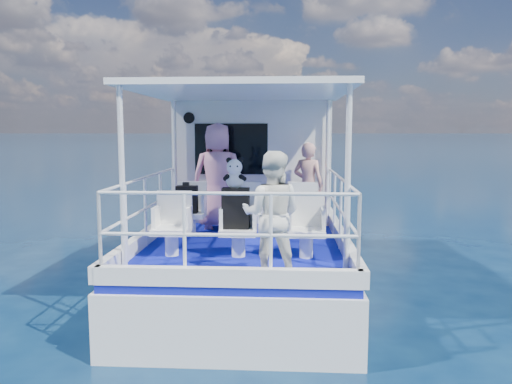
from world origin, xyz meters
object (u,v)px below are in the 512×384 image
at_px(passenger_port_fwd, 218,176).
at_px(panda, 235,173).
at_px(passenger_stbd_aft, 272,215).
at_px(backpack_center, 236,208).

height_order(passenger_port_fwd, panda, passenger_port_fwd).
xyz_separation_m(passenger_port_fwd, panda, (0.48, -1.92, 0.21)).
xyz_separation_m(passenger_port_fwd, passenger_stbd_aft, (1.00, -2.85, -0.18)).
height_order(passenger_stbd_aft, panda, passenger_stbd_aft).
xyz_separation_m(passenger_port_fwd, backpack_center, (0.50, -1.92, -0.25)).
bearing_deg(panda, passenger_port_fwd, 104.16).
bearing_deg(passenger_stbd_aft, backpack_center, -53.50).
bearing_deg(passenger_stbd_aft, panda, -53.12).
xyz_separation_m(passenger_stbd_aft, backpack_center, (-0.50, 0.93, -0.07)).
relative_size(passenger_stbd_aft, backpack_center, 2.68).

